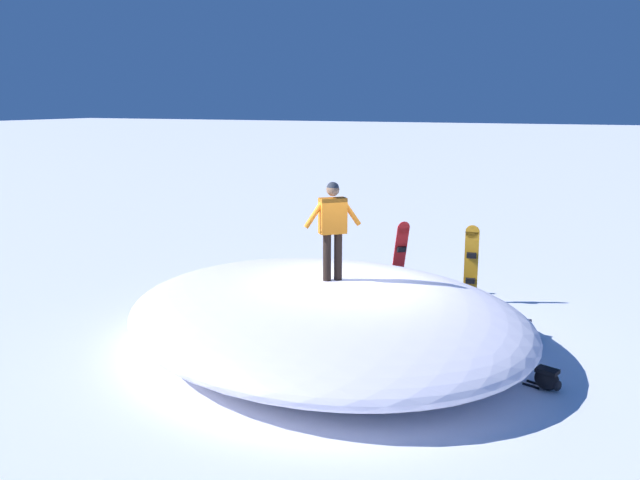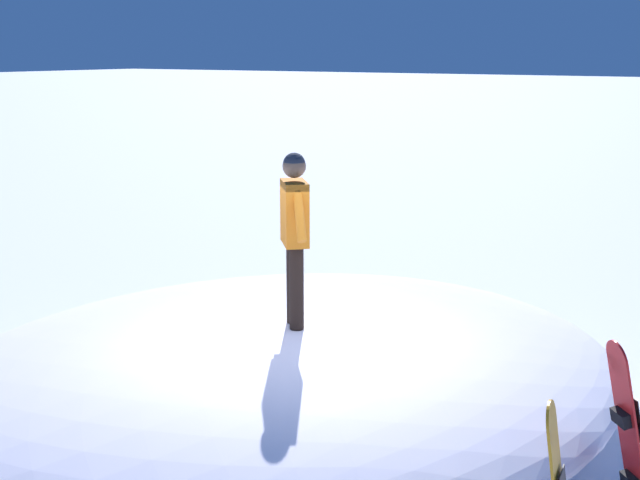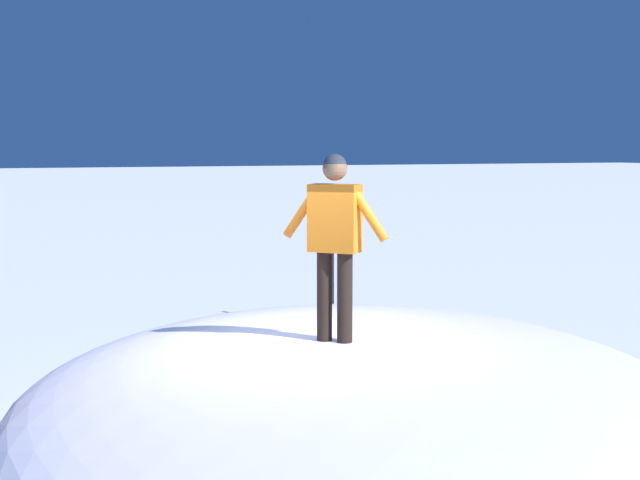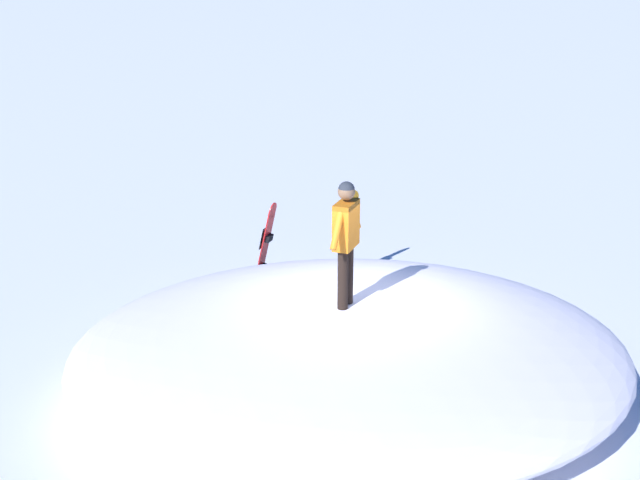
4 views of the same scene
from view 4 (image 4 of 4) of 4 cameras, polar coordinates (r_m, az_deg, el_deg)
name	(u,v)px [view 4 (image 4 of 4)]	position (r m, az deg, el deg)	size (l,w,h in m)	color
ground	(359,365)	(11.93, 2.67, -8.58)	(240.00, 240.00, 0.00)	white
snow_mound	(349,352)	(11.04, 2.04, -7.69)	(7.35, 6.25, 1.13)	white
snowboarder_standing	(346,233)	(10.63, 1.80, 0.49)	(0.75, 0.81, 1.70)	black
snowboard_primary_upright	(348,234)	(14.46, 1.96, 0.44)	(0.31, 0.32, 1.70)	orange
snowboard_secondary_upright	(265,247)	(13.89, -3.80, -0.52)	(0.49, 0.49, 1.66)	red
backpack_near	(573,331)	(13.05, 17.02, -6.04)	(0.36, 0.58, 0.33)	black
backpack_far	(457,291)	(14.08, 9.38, -3.46)	(0.34, 0.60, 0.34)	#1E2333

